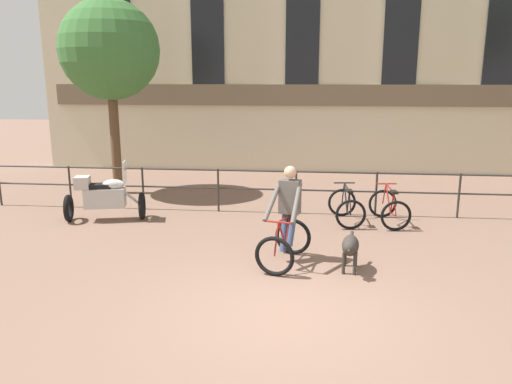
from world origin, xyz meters
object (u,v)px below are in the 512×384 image
Objects in this scene: parked_motorcycle at (104,196)px; parked_bicycle_mid_left at (389,208)px; cyclist_with_bike at (287,220)px; parked_bicycle_near_lamp at (346,207)px; dog at (350,247)px.

parked_motorcycle is 1.56× the size of parked_bicycle_mid_left.
cyclist_with_bike reaches higher than parked_bicycle_near_lamp.
parked_motorcycle is 6.41m from parked_bicycle_mid_left.
cyclist_with_bike is 1.18m from dog.
parked_motorcycle is (-5.31, 2.54, 0.12)m from dog.
parked_motorcycle is at bearing -3.93° from parked_bicycle_mid_left.
parked_bicycle_mid_left is (6.40, 0.37, -0.20)m from parked_motorcycle.
cyclist_with_bike is 2.88m from parked_bicycle_near_lamp.
dog is 2.92m from parked_bicycle_near_lamp.
parked_bicycle_near_lamp reaches higher than dog.
parked_bicycle_mid_left is at bearing -100.12° from parked_motorcycle.
dog is 0.82× the size of parked_bicycle_mid_left.
cyclist_with_bike reaches higher than parked_motorcycle.
dog is 3.11m from parked_bicycle_mid_left.
parked_bicycle_mid_left is (2.16, 2.58, -0.41)m from cyclist_with_bike.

